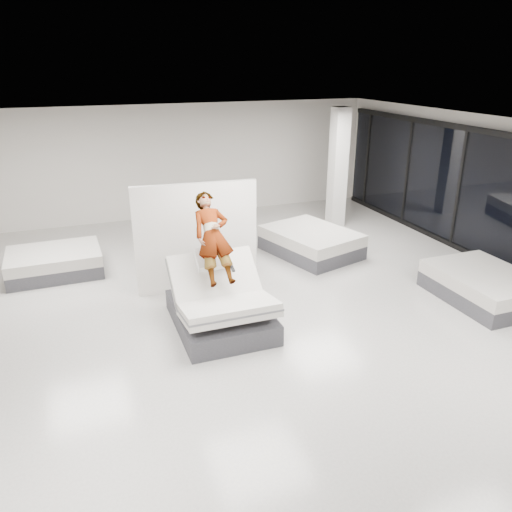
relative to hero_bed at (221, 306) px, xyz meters
name	(u,v)px	position (x,y,z in m)	size (l,w,h in m)	color
room	(258,238)	(0.62, -0.16, 1.21)	(14.00, 14.04, 3.20)	beige
hero_bed	(221,306)	(0.00, 0.00, 0.00)	(1.54, 2.03, 1.27)	#3D3E43
person	(214,252)	(0.00, 0.32, 0.88)	(0.62, 0.41, 1.70)	slate
remote	(233,269)	(0.22, -0.03, 0.68)	(0.05, 0.14, 0.03)	black
divider_panel	(197,238)	(0.02, 1.63, 0.70)	(2.39, 0.11, 2.17)	silver
flat_bed_right_far	(311,242)	(3.01, 2.60, -0.10)	(2.11, 2.47, 0.58)	#3D3E43
flat_bed_right_near	(485,286)	(5.04, -0.77, -0.11)	(1.53, 2.03, 0.56)	#3D3E43
flat_bed_left_far	(55,262)	(-2.69, 3.45, -0.13)	(1.93, 1.47, 0.52)	#3D3E43
column	(338,169)	(4.62, 4.34, 1.21)	(0.40, 0.40, 3.20)	silver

